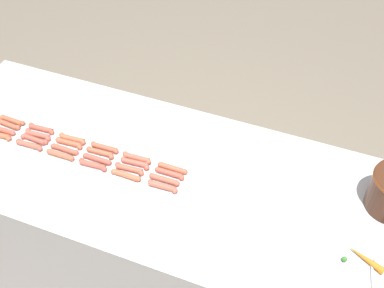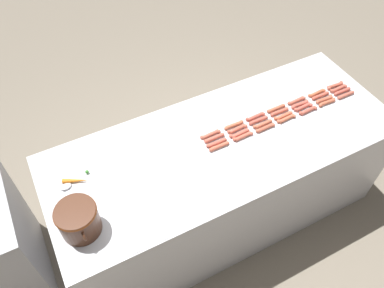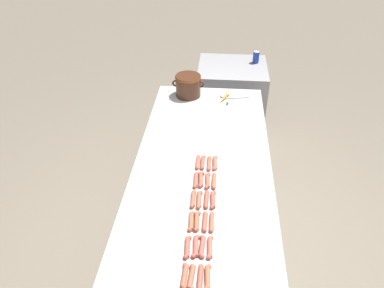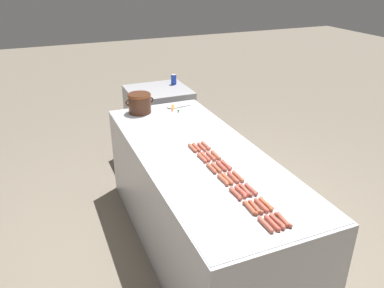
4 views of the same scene
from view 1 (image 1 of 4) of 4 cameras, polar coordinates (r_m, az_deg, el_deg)
name	(u,v)px [view 1 (image 1 of 4)]	position (r m, az deg, el deg)	size (l,w,h in m)	color
ground_plane	(165,271)	(3.13, -3.08, -14.31)	(20.00, 20.00, 0.00)	#756B5B
griddle_counter	(162,227)	(2.74, -3.46, -9.50)	(0.95, 2.44, 0.92)	#BCBCC1
hot_dog_1	(12,120)	(2.76, -19.92, 2.56)	(0.03, 0.15, 0.03)	#B6583D
hot_dog_2	(41,129)	(2.66, -16.87, 1.70)	(0.04, 0.15, 0.03)	#B4503F
hot_dog_3	(72,139)	(2.57, -13.54, 0.59)	(0.04, 0.15, 0.03)	#B95C40
hot_dog_4	(105,148)	(2.49, -9.97, -0.41)	(0.03, 0.15, 0.03)	#B3553E
hot_dog_5	(137,158)	(2.42, -6.33, -1.59)	(0.03, 0.15, 0.03)	#BA5742
hot_dog_6	(172,168)	(2.36, -2.26, -2.78)	(0.03, 0.15, 0.03)	#BC5A41
hot_dog_8	(7,125)	(2.74, -20.41, 2.09)	(0.04, 0.15, 0.03)	#B05940
hot_dog_9	(38,135)	(2.64, -17.24, 1.01)	(0.04, 0.15, 0.03)	#BB5546
hot_dog_10	(69,143)	(2.55, -13.91, 0.07)	(0.03, 0.15, 0.03)	#BE5A3E
hot_dog_11	(100,153)	(2.47, -10.49, -1.01)	(0.03, 0.15, 0.03)	#B25A40
hot_dog_12	(135,163)	(2.40, -6.54, -2.22)	(0.04, 0.15, 0.03)	#BF5645
hot_dog_13	(169,174)	(2.34, -2.64, -3.44)	(0.03, 0.15, 0.03)	#BA5241
hot_dog_15	(2,130)	(2.72, -20.90, 1.51)	(0.03, 0.15, 0.03)	#B9513F
hot_dog_16	(34,139)	(2.62, -17.61, 0.51)	(0.03, 0.15, 0.03)	#B45445
hot_dog_17	(64,149)	(2.53, -14.39, -0.60)	(0.03, 0.15, 0.03)	#B65240
hot_dog_18	(97,159)	(2.44, -10.81, -1.72)	(0.03, 0.15, 0.03)	#B24F40
hot_dog_19	(129,169)	(2.38, -7.17, -2.83)	(0.04, 0.15, 0.03)	#B45641
hot_dog_20	(164,180)	(2.32, -3.18, -4.11)	(0.03, 0.15, 0.03)	#B95744
hot_dog_23	(29,145)	(2.60, -18.14, -0.09)	(0.03, 0.15, 0.03)	#B25845
hot_dog_24	(60,155)	(2.50, -14.83, -1.22)	(0.03, 0.15, 0.03)	#B45A40
hot_dog_25	(93,165)	(2.42, -11.29, -2.35)	(0.04, 0.15, 0.03)	#B84F40
hot_dog_26	(126,175)	(2.35, -7.57, -3.57)	(0.03, 0.15, 0.03)	#B65E40
hot_dog_27	(162,186)	(2.30, -3.41, -4.86)	(0.03, 0.15, 0.03)	#B15945
serving_spoon	(380,271)	(2.18, 20.67, -13.49)	(0.27, 0.08, 0.02)	#B7B7BC
carrot	(364,258)	(2.19, 19.07, -12.27)	(0.10, 0.17, 0.03)	orange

